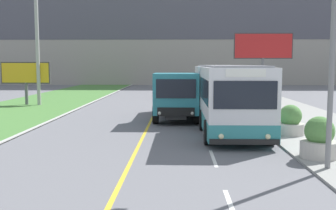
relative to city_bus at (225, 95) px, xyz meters
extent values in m
cube|color=silver|center=(-1.21, -11.76, -1.59)|extent=(0.12, 2.40, 0.01)
cube|color=silver|center=(-1.21, -7.16, -1.59)|extent=(0.12, 2.40, 0.01)
cube|color=silver|center=(-1.21, -2.56, -1.59)|extent=(0.12, 2.40, 0.01)
cube|color=silver|center=(-1.21, 2.04, -1.59)|extent=(0.12, 2.40, 0.01)
cube|color=silver|center=(-1.21, 6.64, -1.59)|extent=(0.12, 2.40, 0.01)
cube|color=silver|center=(-1.21, 11.24, -1.59)|extent=(0.12, 2.40, 0.01)
cube|color=silver|center=(-1.21, 15.84, -1.59)|extent=(0.12, 2.40, 0.01)
cube|color=silver|center=(-1.21, 20.44, -1.59)|extent=(0.12, 2.40, 0.01)
cube|color=gray|center=(-3.96, 43.88, 8.28)|extent=(80.00, 8.00, 19.75)
cube|color=#4C4C56|center=(-3.96, 39.86, 8.78)|extent=(80.00, 0.04, 6.91)
cube|color=silver|center=(0.00, -3.29, 0.07)|extent=(2.60, 5.72, 2.78)
cube|color=teal|center=(0.00, -3.29, -0.97)|extent=(2.62, 5.74, 0.70)
cube|color=black|center=(0.00, -3.29, 0.49)|extent=(2.62, 5.26, 0.97)
cube|color=gray|center=(0.00, -3.29, 1.50)|extent=(2.21, 5.14, 0.08)
cube|color=silver|center=(0.00, 3.32, 0.07)|extent=(2.60, 5.72, 2.78)
cube|color=teal|center=(0.00, 3.32, -0.97)|extent=(2.62, 5.74, 0.70)
cube|color=black|center=(0.00, 3.32, 0.49)|extent=(2.62, 5.26, 0.97)
cube|color=gray|center=(0.00, 3.32, 1.50)|extent=(2.21, 5.14, 0.08)
cube|color=#474747|center=(0.00, 0.02, 0.07)|extent=(2.39, 0.90, 2.55)
cube|color=black|center=(0.00, -6.17, 0.49)|extent=(2.29, 0.04, 1.02)
cube|color=black|center=(0.00, -6.18, -1.22)|extent=(2.55, 0.06, 0.20)
sphere|color=#F4EAB2|center=(-0.84, -6.19, -1.02)|extent=(0.20, 0.20, 0.20)
sphere|color=#F4EAB2|center=(0.84, -6.19, -1.02)|extent=(0.20, 0.20, 0.20)
cube|color=white|center=(0.00, -6.17, 1.28)|extent=(1.43, 0.04, 0.28)
cylinder|color=black|center=(-1.23, -4.89, -1.09)|extent=(0.28, 1.00, 1.00)
cylinder|color=black|center=(1.23, -4.89, -1.09)|extent=(0.28, 1.00, 1.00)
cylinder|color=black|center=(-1.23, -1.46, -1.09)|extent=(0.28, 1.00, 1.00)
cylinder|color=black|center=(1.23, -1.46, -1.09)|extent=(0.28, 1.00, 1.00)
cylinder|color=black|center=(-1.23, 3.90, -1.09)|extent=(0.28, 1.00, 1.00)
cylinder|color=black|center=(1.23, 3.90, -1.09)|extent=(0.28, 1.00, 1.00)
cube|color=black|center=(-2.53, 3.08, -1.15)|extent=(1.07, 6.97, 0.20)
cube|color=teal|center=(-2.53, 0.86, 0.03)|extent=(2.38, 2.53, 2.15)
cube|color=black|center=(-2.53, -0.42, 0.35)|extent=(2.03, 0.04, 0.97)
cube|color=black|center=(-2.53, -0.43, -0.83)|extent=(1.91, 0.06, 0.44)
sphere|color=silver|center=(-3.36, -0.44, -0.90)|extent=(0.18, 0.18, 0.18)
sphere|color=silver|center=(-1.70, -0.44, -0.90)|extent=(0.18, 0.18, 0.18)
cube|color=slate|center=(-2.53, 4.47, -0.99)|extent=(2.27, 4.19, 0.12)
cube|color=slate|center=(-3.60, 4.47, -0.35)|extent=(0.12, 4.19, 1.39)
cube|color=slate|center=(-1.46, 4.47, -0.35)|extent=(0.12, 4.19, 1.39)
cube|color=slate|center=(-2.53, 2.44, -0.35)|extent=(2.27, 0.12, 1.39)
cube|color=slate|center=(-2.53, 6.51, -0.35)|extent=(2.27, 0.12, 1.39)
cube|color=slate|center=(-2.53, 2.44, 0.46)|extent=(2.27, 0.12, 0.24)
cylinder|color=black|center=(-3.63, 0.61, -1.07)|extent=(0.30, 1.04, 1.04)
cylinder|color=black|center=(-1.43, 0.61, -1.07)|extent=(0.30, 1.04, 1.04)
cylinder|color=black|center=(-3.63, 4.68, -1.07)|extent=(0.30, 1.04, 1.04)
cylinder|color=black|center=(-1.43, 4.68, -1.07)|extent=(0.30, 1.04, 1.04)
cube|color=maroon|center=(-2.59, 16.90, -1.10)|extent=(1.80, 4.30, 0.61)
cube|color=black|center=(-2.59, 17.01, -0.47)|extent=(1.53, 2.36, 0.65)
cylinder|color=black|center=(-3.40, 15.61, -1.28)|extent=(0.18, 0.62, 0.62)
cylinder|color=black|center=(-1.78, 15.61, -1.28)|extent=(0.18, 0.62, 0.62)
cylinder|color=black|center=(-3.40, 18.19, -1.28)|extent=(0.18, 0.62, 0.62)
cylinder|color=black|center=(-1.78, 18.19, -1.28)|extent=(0.18, 0.62, 0.62)
cylinder|color=#9E9E99|center=(-13.26, 9.89, 4.24)|extent=(0.28, 0.28, 11.66)
cylinder|color=slate|center=(2.08, -8.64, 1.63)|extent=(0.16, 0.16, 6.43)
cylinder|color=#59595B|center=(4.90, 14.11, 0.27)|extent=(0.24, 0.24, 3.72)
cube|color=#333333|center=(4.90, 14.11, 3.16)|extent=(5.04, 0.20, 2.22)
cube|color=#AD1E1E|center=(4.90, 14.00, 3.16)|extent=(4.88, 0.02, 2.06)
cylinder|color=#59595B|center=(-14.32, 10.09, -0.71)|extent=(0.24, 0.24, 1.76)
cube|color=#333333|center=(-14.32, 10.09, 0.93)|extent=(3.84, 0.20, 1.68)
cube|color=gold|center=(-14.32, 9.98, 0.93)|extent=(3.68, 0.02, 1.52)
cylinder|color=#B7B2A8|center=(2.30, -7.27, -1.23)|extent=(1.23, 1.23, 0.56)
sphere|color=#518442|center=(2.30, -7.27, -0.62)|extent=(0.98, 0.98, 0.98)
cylinder|color=#B7B2A8|center=(2.55, -2.98, -1.26)|extent=(1.22, 1.22, 0.50)
sphere|color=#518442|center=(2.55, -2.98, -0.67)|extent=(0.98, 0.98, 0.98)
cylinder|color=#B7B2A8|center=(2.42, 1.31, -1.23)|extent=(1.14, 1.14, 0.56)
sphere|color=#518442|center=(2.42, 1.31, -0.64)|extent=(0.91, 0.91, 0.91)
cylinder|color=#B7B2A8|center=(2.44, 5.60, -1.24)|extent=(1.26, 1.26, 0.54)
sphere|color=#518442|center=(2.44, 5.60, -0.63)|extent=(1.01, 1.01, 1.01)
camera|label=1|loc=(-2.40, -20.29, 1.59)|focal=42.00mm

